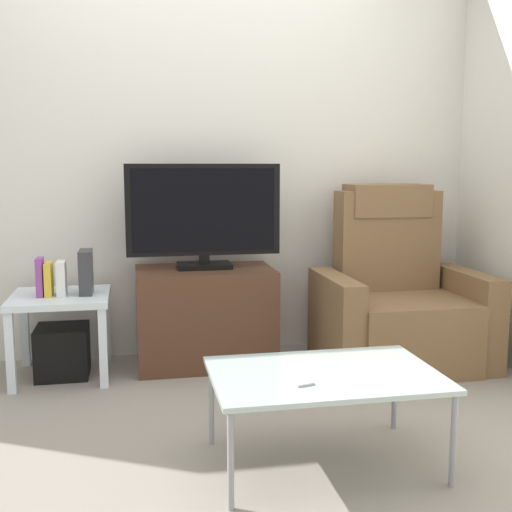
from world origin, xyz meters
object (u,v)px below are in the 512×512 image
(television, at_px, (204,214))
(game_console, at_px, (86,272))
(book_middle, at_px, (49,279))
(book_rightmost, at_px, (61,278))
(side_table, at_px, (61,308))
(subwoofer_box, at_px, (63,351))
(book_leftmost, at_px, (40,277))
(cell_phone, at_px, (296,379))
(coffee_table, at_px, (324,378))
(tv_stand, at_px, (205,316))
(recliner_armchair, at_px, (398,302))

(television, distance_m, game_console, 0.76)
(book_middle, bearing_deg, book_rightmost, 0.00)
(game_console, bearing_deg, side_table, -176.05)
(side_table, height_order, subwoofer_box, side_table)
(book_leftmost, xyz_separation_m, game_console, (0.24, 0.03, 0.02))
(subwoofer_box, height_order, game_console, game_console)
(side_table, relative_size, book_rightmost, 2.79)
(subwoofer_box, height_order, cell_phone, cell_phone)
(side_table, height_order, coffee_table, side_table)
(side_table, distance_m, book_middle, 0.18)
(tv_stand, bearing_deg, subwoofer_box, -174.96)
(game_console, bearing_deg, tv_stand, 5.27)
(television, xyz_separation_m, book_leftmost, (-0.93, -0.11, -0.33))
(book_leftmost, relative_size, book_middle, 1.16)
(subwoofer_box, distance_m, cell_phone, 1.74)
(television, height_order, recliner_armchair, television)
(book_leftmost, distance_m, cell_phone, 1.78)
(television, distance_m, side_table, 0.98)
(cell_phone, bearing_deg, recliner_armchair, 38.10)
(coffee_table, relative_size, cell_phone, 6.00)
(subwoofer_box, xyz_separation_m, cell_phone, (1.01, -1.40, 0.24))
(recliner_armchair, relative_size, subwoofer_box, 3.73)
(television, xyz_separation_m, coffee_table, (0.31, -1.42, -0.55))
(book_leftmost, bearing_deg, cell_phone, -51.16)
(tv_stand, height_order, book_middle, book_middle)
(subwoofer_box, xyz_separation_m, book_leftmost, (-0.10, -0.02, 0.44))
(tv_stand, xyz_separation_m, subwoofer_box, (-0.83, -0.07, -0.15))
(television, relative_size, book_leftmost, 4.27)
(book_leftmost, height_order, cell_phone, book_leftmost)
(tv_stand, xyz_separation_m, book_middle, (-0.88, -0.09, 0.27))
(side_table, bearing_deg, book_middle, -159.91)
(tv_stand, bearing_deg, television, 90.00)
(book_middle, bearing_deg, game_console, 8.54)
(tv_stand, distance_m, cell_phone, 1.49)
(subwoofer_box, distance_m, book_rightmost, 0.43)
(recliner_armchair, bearing_deg, television, 174.64)
(tv_stand, relative_size, book_leftmost, 3.79)
(recliner_armchair, relative_size, book_middle, 5.82)
(book_leftmost, height_order, book_rightmost, book_leftmost)
(television, height_order, cell_phone, television)
(television, xyz_separation_m, book_rightmost, (-0.82, -0.11, -0.34))
(coffee_table, bearing_deg, television, 102.52)
(book_rightmost, height_order, coffee_table, book_rightmost)
(television, distance_m, book_middle, 0.96)
(tv_stand, height_order, side_table, tv_stand)
(tv_stand, bearing_deg, book_leftmost, -174.27)
(cell_phone, bearing_deg, book_rightmost, 111.22)
(side_table, bearing_deg, game_console, 3.95)
(recliner_armchair, xyz_separation_m, book_middle, (-2.04, 0.10, 0.19))
(book_rightmost, distance_m, coffee_table, 1.74)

